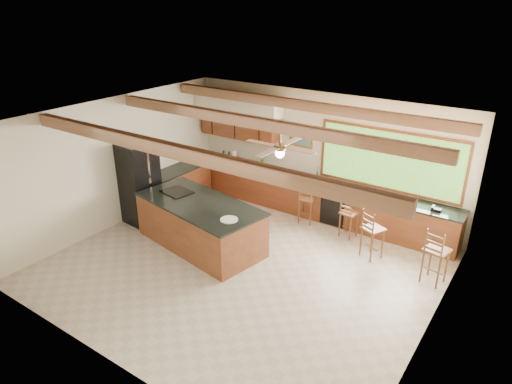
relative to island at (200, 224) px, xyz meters
The scene contains 9 objects.
ground 1.39m from the island, ahead, with size 7.20×7.20×0.00m, color #B8AB98.
room_shell 2.09m from the island, 22.91° to the left, with size 7.27×6.54×3.02m.
counter_run 2.38m from the island, 78.76° to the left, with size 7.12×3.10×1.25m.
island is the anchor object (origin of this frame).
refrigerator 1.99m from the island, behind, with size 0.84×0.82×1.96m.
bar_stool_a 2.61m from the island, 58.00° to the left, with size 0.43×0.43×1.03m.
bar_stool_b 3.28m from the island, 40.03° to the left, with size 0.41×0.41×0.99m.
bar_stool_c 3.63m from the island, 25.53° to the left, with size 0.52×0.52×1.09m.
bar_stool_d 4.78m from the island, 16.50° to the left, with size 0.49×0.49×1.15m.
Camera 1 is at (4.68, -6.37, 5.05)m, focal length 32.00 mm.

